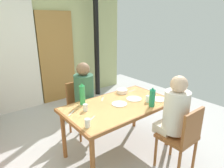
{
  "coord_description": "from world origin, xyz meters",
  "views": [
    {
      "loc": [
        -1.34,
        -1.94,
        1.83
      ],
      "look_at": [
        0.24,
        0.04,
        0.99
      ],
      "focal_mm": 31.41,
      "sensor_mm": 36.0,
      "label": 1
    }
  ],
  "objects_px": {
    "chair_far_diner": "(81,105)",
    "water_bottle_green_far": "(152,98)",
    "chair_near_diner": "(182,136)",
    "person_near_diner": "(175,111)",
    "dining_table": "(119,109)",
    "person_far_diner": "(85,91)",
    "serving_bowl_center": "(122,91)",
    "water_bottle_green_near": "(82,94)"
  },
  "relations": [
    {
      "from": "person_near_diner",
      "to": "water_bottle_green_far",
      "type": "xyz_separation_m",
      "value": [
        -0.04,
        0.32,
        0.08
      ]
    },
    {
      "from": "water_bottle_green_near",
      "to": "serving_bowl_center",
      "type": "relative_size",
      "value": 1.75
    },
    {
      "from": "dining_table",
      "to": "water_bottle_green_far",
      "type": "relative_size",
      "value": 5.68
    },
    {
      "from": "person_far_diner",
      "to": "water_bottle_green_near",
      "type": "bearing_deg",
      "value": 55.34
    },
    {
      "from": "chair_far_diner",
      "to": "serving_bowl_center",
      "type": "height_order",
      "value": "chair_far_diner"
    },
    {
      "from": "chair_far_diner",
      "to": "water_bottle_green_near",
      "type": "relative_size",
      "value": 2.92
    },
    {
      "from": "dining_table",
      "to": "chair_far_diner",
      "type": "height_order",
      "value": "chair_far_diner"
    },
    {
      "from": "chair_far_diner",
      "to": "person_near_diner",
      "type": "relative_size",
      "value": 1.13
    },
    {
      "from": "water_bottle_green_far",
      "to": "serving_bowl_center",
      "type": "height_order",
      "value": "water_bottle_green_far"
    },
    {
      "from": "chair_far_diner",
      "to": "person_near_diner",
      "type": "distance_m",
      "value": 1.52
    },
    {
      "from": "chair_near_diner",
      "to": "water_bottle_green_far",
      "type": "height_order",
      "value": "water_bottle_green_far"
    },
    {
      "from": "chair_far_diner",
      "to": "chair_near_diner",
      "type": "bearing_deg",
      "value": 107.67
    },
    {
      "from": "dining_table",
      "to": "water_bottle_green_far",
      "type": "distance_m",
      "value": 0.48
    },
    {
      "from": "person_near_diner",
      "to": "person_far_diner",
      "type": "distance_m",
      "value": 1.37
    },
    {
      "from": "chair_near_diner",
      "to": "water_bottle_green_far",
      "type": "bearing_deg",
      "value": 95.33
    },
    {
      "from": "water_bottle_green_near",
      "to": "dining_table",
      "type": "bearing_deg",
      "value": -39.27
    },
    {
      "from": "chair_near_diner",
      "to": "dining_table",
      "type": "bearing_deg",
      "value": 113.85
    },
    {
      "from": "person_far_diner",
      "to": "dining_table",
      "type": "bearing_deg",
      "value": 103.3
    },
    {
      "from": "water_bottle_green_far",
      "to": "chair_far_diner",
      "type": "bearing_deg",
      "value": 112.48
    },
    {
      "from": "water_bottle_green_near",
      "to": "person_far_diner",
      "type": "bearing_deg",
      "value": 55.34
    },
    {
      "from": "person_near_diner",
      "to": "serving_bowl_center",
      "type": "bearing_deg",
      "value": 91.34
    },
    {
      "from": "person_far_diner",
      "to": "serving_bowl_center",
      "type": "relative_size",
      "value": 4.53
    },
    {
      "from": "serving_bowl_center",
      "to": "water_bottle_green_near",
      "type": "bearing_deg",
      "value": 179.18
    },
    {
      "from": "chair_near_diner",
      "to": "serving_bowl_center",
      "type": "relative_size",
      "value": 5.12
    },
    {
      "from": "person_near_diner",
      "to": "serving_bowl_center",
      "type": "height_order",
      "value": "person_near_diner"
    },
    {
      "from": "person_near_diner",
      "to": "water_bottle_green_near",
      "type": "bearing_deg",
      "value": 127.26
    },
    {
      "from": "chair_near_diner",
      "to": "person_near_diner",
      "type": "relative_size",
      "value": 1.13
    },
    {
      "from": "person_near_diner",
      "to": "serving_bowl_center",
      "type": "relative_size",
      "value": 4.53
    },
    {
      "from": "chair_near_diner",
      "to": "water_bottle_green_near",
      "type": "xyz_separation_m",
      "value": [
        -0.72,
        1.08,
        0.38
      ]
    },
    {
      "from": "chair_far_diner",
      "to": "person_near_diner",
      "type": "bearing_deg",
      "value": 109.25
    },
    {
      "from": "person_far_diner",
      "to": "water_bottle_green_near",
      "type": "xyz_separation_m",
      "value": [
        -0.23,
        -0.33,
        0.09
      ]
    },
    {
      "from": "chair_far_diner",
      "to": "water_bottle_green_far",
      "type": "bearing_deg",
      "value": 112.48
    },
    {
      "from": "chair_near_diner",
      "to": "water_bottle_green_near",
      "type": "relative_size",
      "value": 2.92
    },
    {
      "from": "person_far_diner",
      "to": "chair_far_diner",
      "type": "bearing_deg",
      "value": -90.0
    },
    {
      "from": "dining_table",
      "to": "chair_far_diner",
      "type": "distance_m",
      "value": 0.81
    },
    {
      "from": "chair_far_diner",
      "to": "water_bottle_green_far",
      "type": "distance_m",
      "value": 1.23
    },
    {
      "from": "chair_near_diner",
      "to": "water_bottle_green_far",
      "type": "relative_size",
      "value": 3.34
    },
    {
      "from": "chair_far_diner",
      "to": "water_bottle_green_near",
      "type": "xyz_separation_m",
      "value": [
        -0.23,
        -0.47,
        0.38
      ]
    },
    {
      "from": "dining_table",
      "to": "water_bottle_green_far",
      "type": "xyz_separation_m",
      "value": [
        0.3,
        -0.31,
        0.19
      ]
    },
    {
      "from": "serving_bowl_center",
      "to": "dining_table",
      "type": "bearing_deg",
      "value": -136.96
    },
    {
      "from": "person_far_diner",
      "to": "water_bottle_green_near",
      "type": "relative_size",
      "value": 2.59
    },
    {
      "from": "dining_table",
      "to": "chair_near_diner",
      "type": "height_order",
      "value": "chair_near_diner"
    }
  ]
}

